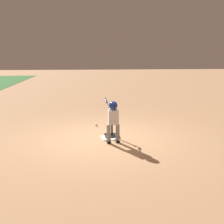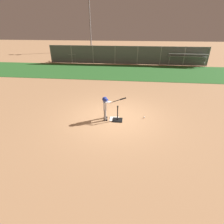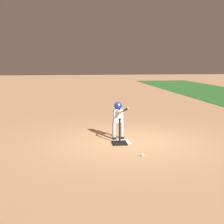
# 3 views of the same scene
# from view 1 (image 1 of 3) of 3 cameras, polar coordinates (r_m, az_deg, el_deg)

# --- Properties ---
(ground_plane) EXTENTS (90.00, 90.00, 0.00)m
(ground_plane) POSITION_cam_1_polar(r_m,az_deg,el_deg) (7.46, -2.16, -5.75)
(ground_plane) COLOR #AD7F56
(home_plate) EXTENTS (0.47, 0.47, 0.02)m
(home_plate) POSITION_cam_1_polar(r_m,az_deg,el_deg) (7.48, -0.54, -5.61)
(home_plate) COLOR white
(home_plate) RESTS_ON ground_plane
(batting_tee) EXTENTS (0.45, 0.41, 0.74)m
(batting_tee) POSITION_cam_1_polar(r_m,az_deg,el_deg) (7.61, -0.01, -4.62)
(batting_tee) COLOR black
(batting_tee) RESTS_ON ground_plane
(batter_child) EXTENTS (1.08, 0.37, 1.14)m
(batter_child) POSITION_cam_1_polar(r_m,az_deg,el_deg) (6.92, 0.16, -0.94)
(batter_child) COLOR gray
(batter_child) RESTS_ON ground_plane
(baseball) EXTENTS (0.07, 0.07, 0.07)m
(baseball) POSITION_cam_1_polar(r_m,az_deg,el_deg) (8.80, -3.46, -2.79)
(baseball) COLOR white
(baseball) RESTS_ON ground_plane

